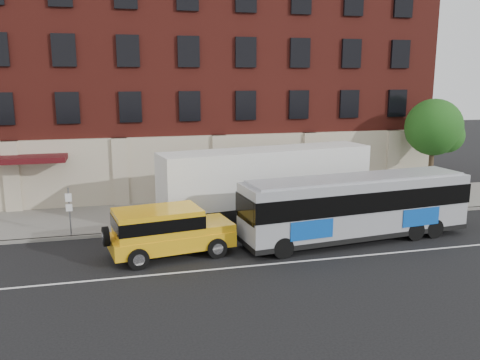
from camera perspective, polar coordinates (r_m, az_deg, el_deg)
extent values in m
plane|color=black|center=(20.84, 4.25, -10.01)|extent=(120.00, 120.00, 0.00)
cube|color=gray|center=(29.07, -1.28, -3.50)|extent=(60.00, 6.00, 0.15)
cube|color=gray|center=(26.26, 0.17, -5.17)|extent=(60.00, 0.25, 0.15)
cube|color=silver|center=(21.28, 3.83, -9.52)|extent=(60.00, 0.12, 0.01)
cube|color=maroon|center=(35.90, -4.20, 11.60)|extent=(30.00, 10.00, 15.00)
cube|color=#B4AB8F|center=(31.33, -2.44, 1.49)|extent=(30.00, 0.35, 4.00)
cube|color=#410B0F|center=(30.10, -23.11, 2.26)|extent=(4.20, 2.20, 0.30)
cube|color=#B4AB8F|center=(31.19, -24.55, 0.39)|extent=(0.90, 0.55, 4.00)
cube|color=#B4AB8F|center=(30.63, -13.47, 0.94)|extent=(0.90, 0.55, 4.00)
cube|color=#B4AB8F|center=(31.23, -2.40, 1.46)|extent=(0.90, 0.55, 4.00)
cube|color=#B4AB8F|center=(32.94, 7.88, 1.90)|extent=(0.90, 0.55, 4.00)
cube|color=#B4AB8F|center=(35.59, 16.90, 2.23)|extent=(0.90, 0.55, 4.00)
cube|color=black|center=(30.95, -25.55, 7.34)|extent=(1.30, 0.20, 1.80)
cube|color=black|center=(30.45, -19.04, 7.78)|extent=(1.30, 0.20, 1.80)
cube|color=black|center=(30.35, -12.39, 8.13)|extent=(1.30, 0.20, 1.80)
cube|color=black|center=(30.66, -5.77, 8.38)|extent=(1.30, 0.20, 1.80)
cube|color=black|center=(31.35, 0.64, 8.51)|extent=(1.30, 0.20, 1.80)
cube|color=black|center=(32.40, 6.71, 8.53)|extent=(1.30, 0.20, 1.80)
cube|color=black|center=(33.79, 12.34, 8.47)|extent=(1.30, 0.20, 1.80)
cube|color=black|center=(35.47, 17.47, 8.35)|extent=(1.30, 0.20, 1.80)
cube|color=black|center=(30.44, -19.45, 13.79)|extent=(1.30, 0.20, 1.80)
cube|color=black|center=(30.34, -12.66, 14.17)|extent=(1.30, 0.20, 1.80)
cube|color=black|center=(30.64, -5.90, 14.36)|extent=(1.30, 0.20, 1.80)
cube|color=black|center=(31.33, 0.66, 14.36)|extent=(1.30, 0.20, 1.80)
cube|color=black|center=(32.39, 6.85, 14.19)|extent=(1.30, 0.20, 1.80)
cube|color=black|center=(33.78, 12.58, 13.90)|extent=(1.30, 0.20, 1.80)
cube|color=black|center=(35.46, 17.80, 13.51)|extent=(1.30, 0.20, 1.80)
cube|color=black|center=(34.07, 12.83, 19.28)|extent=(1.30, 0.20, 1.80)
cube|color=black|center=(35.73, 18.13, 18.63)|extent=(1.30, 0.20, 1.80)
cube|color=black|center=(31.04, -21.76, -0.19)|extent=(2.60, 0.15, 2.80)
cube|color=black|center=(30.78, -10.64, 0.36)|extent=(2.60, 0.15, 2.80)
cube|color=black|center=(31.66, 0.25, 0.88)|extent=(2.60, 0.15, 2.80)
cube|color=black|center=(33.62, 10.22, 1.33)|extent=(2.60, 0.15, 2.80)
cylinder|color=slate|center=(25.51, -18.84, -3.58)|extent=(0.07, 0.07, 2.50)
cube|color=white|center=(25.18, -18.98, -1.91)|extent=(0.30, 0.03, 0.40)
cube|color=white|center=(25.30, -18.91, -3.01)|extent=(0.30, 0.03, 0.35)
cylinder|color=#322319|center=(34.62, 20.88, 0.87)|extent=(0.32, 0.32, 3.00)
sphere|color=#1B4F16|center=(34.23, 21.23, 5.64)|extent=(3.60, 3.60, 3.60)
sphere|color=#1B4F16|center=(34.37, 22.51, 4.72)|extent=(2.20, 2.20, 2.20)
sphere|color=#1B4F16|center=(34.26, 19.97, 5.06)|extent=(2.00, 2.00, 2.00)
cube|color=#979AA0|center=(24.39, 13.14, -2.93)|extent=(11.46, 3.58, 2.68)
cube|color=black|center=(24.73, 13.01, -5.72)|extent=(11.51, 3.63, 0.23)
cube|color=#979AA0|center=(24.09, 13.29, 0.27)|extent=(10.87, 3.24, 0.11)
cube|color=black|center=(24.29, 13.19, -1.91)|extent=(11.54, 3.66, 0.94)
cube|color=#0B47AC|center=(22.03, 8.22, -5.65)|extent=(2.06, 0.27, 0.85)
cube|color=#0B47AC|center=(27.06, 16.70, -2.76)|extent=(2.06, 0.27, 0.85)
cylinder|color=black|center=(21.80, 4.92, -7.71)|extent=(0.96, 0.38, 0.94)
cylinder|color=black|center=(23.64, 2.73, -6.12)|extent=(0.96, 0.38, 0.94)
cylinder|color=black|center=(25.43, 19.32, -5.49)|extent=(0.96, 0.38, 0.94)
cylinder|color=black|center=(27.02, 16.47, -4.31)|extent=(0.96, 0.38, 0.94)
cylinder|color=black|center=(26.14, 21.24, -5.17)|extent=(0.96, 0.38, 0.94)
cylinder|color=black|center=(27.69, 18.35, -4.04)|extent=(0.96, 0.38, 0.94)
cube|color=yellow|center=(22.22, -7.79, -6.74)|extent=(5.54, 2.99, 0.66)
cube|color=yellow|center=(21.82, -9.39, -4.72)|extent=(3.91, 2.69, 1.10)
cube|color=black|center=(21.80, -9.39, -4.58)|extent=(3.96, 2.74, 0.55)
cube|color=yellow|center=(22.58, -3.37, -5.03)|extent=(1.95, 2.32, 0.33)
cube|color=black|center=(22.99, -1.37, -5.85)|extent=(0.34, 1.74, 0.60)
cylinder|color=black|center=(21.56, -15.06, -6.24)|extent=(0.37, 0.86, 0.83)
cylinder|color=black|center=(21.82, -2.67, -7.75)|extent=(0.91, 0.44, 0.88)
cylinder|color=silver|center=(21.82, -2.67, -7.75)|extent=(0.53, 0.40, 0.48)
cylinder|color=black|center=(23.74, -4.48, -6.14)|extent=(0.91, 0.44, 0.88)
cylinder|color=silver|center=(23.74, -4.48, -6.14)|extent=(0.53, 0.40, 0.48)
cylinder|color=black|center=(20.96, -11.52, -8.81)|extent=(0.91, 0.44, 0.88)
cylinder|color=silver|center=(20.96, -11.52, -8.81)|extent=(0.53, 0.40, 0.48)
cylinder|color=black|center=(22.96, -12.61, -7.03)|extent=(0.91, 0.44, 0.88)
cylinder|color=silver|center=(22.96, -12.61, -7.03)|extent=(0.53, 0.40, 0.48)
cube|color=black|center=(27.47, 3.06, -3.42)|extent=(11.97, 4.35, 1.08)
cube|color=white|center=(27.03, 3.11, 0.58)|extent=(11.97, 4.39, 2.84)
cylinder|color=black|center=(24.83, -4.87, -5.22)|extent=(1.01, 0.44, 0.98)
cylinder|color=black|center=(26.88, -6.45, -3.93)|extent=(1.01, 0.44, 0.98)
cylinder|color=black|center=(25.22, -2.35, -4.92)|extent=(1.01, 0.44, 0.98)
cylinder|color=black|center=(27.24, -4.09, -3.67)|extent=(1.01, 0.44, 0.98)
cylinder|color=black|center=(28.14, 9.99, -3.32)|extent=(1.01, 0.44, 0.98)
cylinder|color=black|center=(29.97, 7.60, -2.32)|extent=(1.01, 0.44, 0.98)
cylinder|color=black|center=(28.80, 11.93, -3.05)|extent=(1.01, 0.44, 0.98)
cylinder|color=black|center=(30.58, 9.47, -2.09)|extent=(1.01, 0.44, 0.98)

